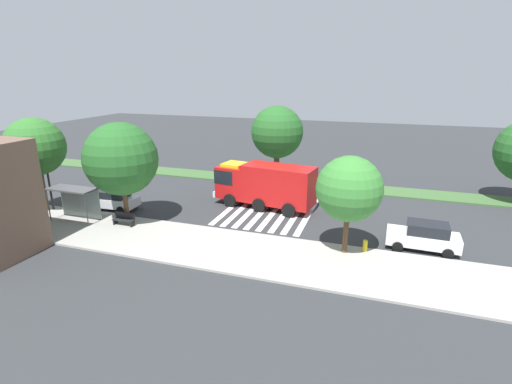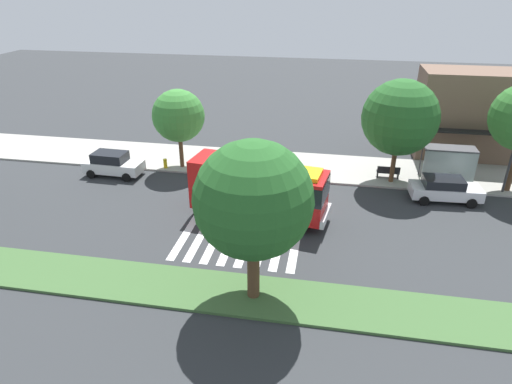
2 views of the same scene
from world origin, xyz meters
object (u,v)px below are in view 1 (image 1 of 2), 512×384
Objects in this scene: parked_car_west at (424,236)px; street_lamp at (46,163)px; sidewalk_tree_west at (121,159)px; fire_hydrant at (365,246)px; sidewalk_tree_far_west at (349,189)px; bus_stop_shelter at (76,196)px; median_tree_west at (277,132)px; sidewalk_tree_center at (35,147)px; bench_near_shelter at (124,219)px; parked_car_mid at (111,199)px; fire_truck at (263,183)px.

parked_car_west is 27.71m from street_lamp.
fire_hydrant is at bearing -178.29° from sidewalk_tree_west.
bus_stop_shelter is at bearing 1.87° from sidewalk_tree_far_west.
median_tree_west reaches higher than fire_hydrant.
sidewalk_tree_center is at bearing -0.00° from sidewalk_tree_far_west.
median_tree_west is (-15.04, -14.10, -0.17)m from sidewalk_tree_center.
median_tree_west is (-11.19, -14.74, 3.14)m from bus_stop_shelter.
sidewalk_tree_west is at bearing -73.04° from bench_near_shelter.
parked_car_west is 2.70× the size of bench_near_shelter.
parked_car_mid is at bearing -6.71° from sidewalk_tree_far_west.
bus_stop_shelter is 18.77m from median_tree_west.
street_lamp is 7.39m from sidewalk_tree_west.
parked_car_west is 0.58× the size of median_tree_west.
parked_car_west is 28.24m from sidewalk_tree_center.
sidewalk_tree_west is at bearing 180.00° from sidewalk_tree_center.
fire_hydrant is (-24.09, -0.10, -3.44)m from street_lamp.
median_tree_west is at bearing -136.84° from sidewalk_tree_center.
bus_stop_shelter reaches higher than fire_hydrant.
street_lamp reaches higher than bench_near_shelter.
parked_car_west is at bearing 168.12° from fire_truck.
bench_near_shelter is at bearing 2.27° from sidewalk_tree_far_west.
bus_stop_shelter is 0.54× the size of street_lamp.
parked_car_west is 23.29m from parked_car_mid.
sidewalk_tree_west is 0.97× the size of median_tree_west.
fire_truck is 16.91m from street_lamp.
parked_car_mid is 5.51m from street_lamp.
fire_truck is 12.21× the size of fire_hydrant.
fire_truck is 5.34× the size of bench_near_shelter.
street_lamp is 24.33m from fire_hydrant.
fire_hydrant is (-16.57, -1.11, -0.10)m from bench_near_shelter.
parked_car_mid is (11.42, 4.40, -1.16)m from fire_truck.
fire_hydrant is (-19.89, 1.70, -0.35)m from parked_car_mid.
street_lamp is (15.61, 6.21, 1.93)m from fire_truck.
sidewalk_tree_far_west is 8.48× the size of fire_hydrant.
fire_truck reaches higher than parked_car_west.
bus_stop_shelter is at bearing 9.42° from sidewalk_tree_west.
fire_hydrant is (-9.38, 13.60, -4.53)m from median_tree_west.
parked_car_west is at bearing -153.45° from fire_hydrant.
bench_near_shelter is at bearing 175.56° from sidewalk_tree_center.
median_tree_west is (-7.38, -14.10, 0.21)m from sidewalk_tree_west.
median_tree_west reaches higher than fire_truck.
median_tree_west reaches higher than sidewalk_tree_center.
bench_near_shelter is at bearing 3.83° from fire_hydrant.
fire_truck reaches higher than bus_stop_shelter.
sidewalk_tree_center is (7.66, 0.00, 0.39)m from sidewalk_tree_west.
median_tree_west is at bearing -127.21° from bus_stop_shelter.
sidewalk_tree_center is at bearing 6.38° from parked_car_west.
parked_car_mid is at bearing -40.28° from bench_near_shelter.
sidewalk_tree_center is (15.95, 6.61, 3.20)m from fire_truck.
sidewalk_tree_west reaches higher than street_lamp.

